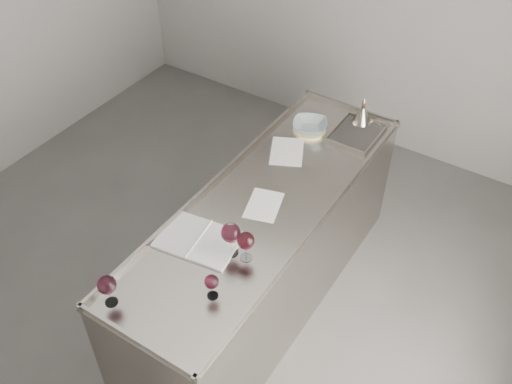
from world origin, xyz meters
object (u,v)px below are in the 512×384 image
Objects in this scene: wine_glass_small at (212,282)px; wine_funnel at (362,115)px; notebook at (199,240)px; ceramic_bowl at (310,126)px; wine_glass_right at (246,241)px; counter at (265,252)px; wine_glass_left at (107,286)px; wine_glass_middle at (231,234)px.

wine_funnel is (-0.02, 1.84, -0.04)m from wine_glass_small.
notebook is 2.06× the size of ceramic_bowl.
wine_funnel is at bearing 90.67° from wine_glass_right.
ceramic_bowl is (-0.27, 1.54, -0.06)m from wine_glass_small.
wine_funnel is at bearing 82.72° from counter.
wine_glass_right is at bearing -1.42° from notebook.
notebook is (-0.14, -0.49, 0.47)m from counter.
counter is at bearing 76.51° from wine_glass_left.
notebook is at bearing -173.36° from wine_glass_middle.
wine_glass_middle is at bearing -81.88° from counter.
notebook is 1.60m from wine_funnel.
wine_glass_small reaches higher than counter.
counter is 0.70m from notebook.
wine_glass_left reaches higher than ceramic_bowl.
wine_glass_small is at bearing -78.66° from counter.
ceramic_bowl is (0.02, 1.26, 0.04)m from notebook.
counter is at bearing 108.91° from wine_glass_right.
wine_glass_small is at bearing -73.80° from wine_glass_middle.
wine_glass_left is at bearing -100.42° from wine_funnel.
counter is 12.76× the size of wine_glass_right.
ceramic_bowl is at bearing 98.92° from counter.
wine_glass_middle reaches higher than wine_glass_left.
counter is at bearing 101.34° from wine_glass_small.
wine_glass_small is 1.84m from wine_funnel.
wine_glass_middle is 1.14× the size of wine_glass_right.
wine_glass_left reaches higher than counter.
counter is 0.97m from wine_glass_small.
wine_glass_left is 0.92× the size of wine_funnel.
wine_funnel reaches higher than wine_glass_left.
wine_funnel is (0.28, 1.57, 0.06)m from notebook.
wine_funnel is (0.14, 1.08, 0.53)m from counter.
notebook is (-0.30, 0.27, -0.10)m from wine_glass_small.
counter is 0.77m from wine_glass_right.
wine_glass_small is at bearing -90.44° from wine_glass_right.
wine_glass_right is 0.79× the size of ceramic_bowl.
notebook is 2.37× the size of wine_funnel.
wine_funnel reaches higher than wine_glass_small.
ceramic_bowl is at bearing -130.39° from wine_funnel.
notebook is at bearing -100.18° from wine_funnel.
ceramic_bowl is at bearing 102.71° from wine_glass_right.
wine_glass_left is (-0.26, -1.08, 0.60)m from counter.
wine_glass_right is 1.26m from ceramic_bowl.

